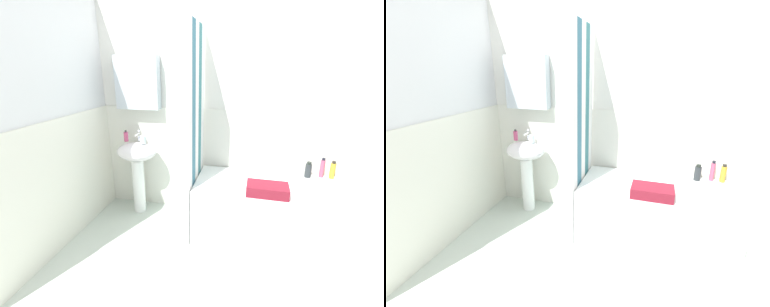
% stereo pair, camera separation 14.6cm
% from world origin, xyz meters
% --- Properties ---
extents(ground_plane, '(4.80, 5.60, 0.04)m').
position_xyz_m(ground_plane, '(0.00, 0.00, -0.02)').
color(ground_plane, silver).
extents(wall_back_tiled, '(3.60, 0.18, 2.40)m').
position_xyz_m(wall_back_tiled, '(-0.07, 1.26, 1.14)').
color(wall_back_tiled, silver).
rests_on(wall_back_tiled, ground_plane).
extents(wall_left_tiled, '(0.07, 1.81, 2.40)m').
position_xyz_m(wall_left_tiled, '(-1.57, 0.34, 1.12)').
color(wall_left_tiled, silver).
rests_on(wall_left_tiled, ground_plane).
extents(sink, '(0.44, 0.34, 0.84)m').
position_xyz_m(sink, '(-1.10, 1.03, 0.61)').
color(sink, white).
rests_on(sink, ground_plane).
extents(faucet, '(0.03, 0.12, 0.12)m').
position_xyz_m(faucet, '(-1.10, 1.11, 0.90)').
color(faucet, silver).
rests_on(faucet, sink).
extents(soap_dispenser, '(0.05, 0.05, 0.13)m').
position_xyz_m(soap_dispenser, '(-1.23, 1.07, 0.89)').
color(soap_dispenser, '#C34571').
rests_on(soap_dispenser, sink).
extents(toothbrush_cup, '(0.06, 0.06, 0.09)m').
position_xyz_m(toothbrush_cup, '(-1.01, 1.03, 0.88)').
color(toothbrush_cup, silver).
rests_on(toothbrush_cup, sink).
extents(bathtub, '(1.42, 0.68, 0.56)m').
position_xyz_m(bathtub, '(0.33, 0.88, 0.28)').
color(bathtub, white).
rests_on(bathtub, ground_plane).
extents(shower_curtain, '(0.01, 0.68, 2.00)m').
position_xyz_m(shower_curtain, '(-0.39, 0.88, 1.00)').
color(shower_curtain, white).
rests_on(shower_curtain, ground_plane).
extents(conditioner_bottle, '(0.05, 0.05, 0.18)m').
position_xyz_m(conditioner_bottle, '(0.94, 1.16, 0.65)').
color(conditioner_bottle, gold).
rests_on(conditioner_bottle, bathtub).
extents(lotion_bottle, '(0.04, 0.04, 0.20)m').
position_xyz_m(lotion_bottle, '(0.85, 1.17, 0.66)').
color(lotion_bottle, '#C14A6B').
rests_on(lotion_bottle, bathtub).
extents(body_wash_bottle, '(0.06, 0.06, 0.16)m').
position_xyz_m(body_wash_bottle, '(0.71, 1.14, 0.64)').
color(body_wash_bottle, '#2A2F32').
rests_on(body_wash_bottle, bathtub).
extents(towel_folded, '(0.36, 0.22, 0.09)m').
position_xyz_m(towel_folded, '(0.30, 0.66, 0.61)').
color(towel_folded, maroon).
rests_on(towel_folded, bathtub).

